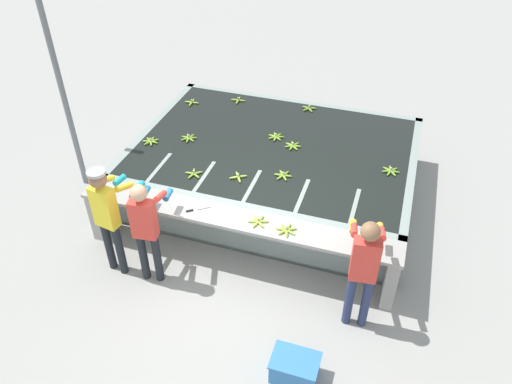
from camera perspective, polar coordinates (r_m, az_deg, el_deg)
ground_plane at (r=7.16m, az=-2.92°, el=-9.30°), size 80.00×80.00×0.00m
wash_tank at (r=8.37m, az=1.98°, el=2.75°), size 4.50×3.31×0.87m
work_ledge at (r=6.87m, az=-2.42°, el=-4.47°), size 4.50×0.45×0.87m
worker_0 at (r=6.80m, az=-16.61°, el=-2.14°), size 0.48×0.75×1.72m
worker_1 at (r=6.61m, az=-12.50°, el=-3.64°), size 0.46×0.73×1.62m
worker_2 at (r=6.00m, az=12.22°, el=-8.17°), size 0.46×0.73×1.68m
banana_bunch_floating_0 at (r=7.52m, az=-7.11°, el=2.09°), size 0.27×0.28×0.08m
banana_bunch_floating_1 at (r=9.46m, az=-7.35°, el=10.13°), size 0.28×0.28×0.08m
banana_bunch_floating_2 at (r=8.34m, az=2.29°, el=6.33°), size 0.28×0.28×0.08m
banana_bunch_floating_3 at (r=7.44m, az=3.11°, el=1.92°), size 0.28×0.27×0.08m
banana_bunch_floating_4 at (r=8.37m, az=-7.69°, el=6.14°), size 0.28×0.28×0.08m
banana_bunch_floating_5 at (r=8.39m, az=-11.93°, el=5.70°), size 0.28×0.28×0.08m
banana_bunch_floating_6 at (r=8.12m, az=4.23°, el=5.30°), size 0.28×0.28×0.08m
banana_bunch_floating_7 at (r=9.23m, az=6.06°, el=9.49°), size 0.28×0.27×0.08m
banana_bunch_floating_8 at (r=7.40m, az=-2.04°, el=1.74°), size 0.26×0.26×0.08m
banana_bunch_floating_9 at (r=9.46m, az=-2.05°, el=10.45°), size 0.28×0.28×0.08m
banana_bunch_floating_10 at (r=7.79m, az=15.14°, el=2.35°), size 0.28×0.28×0.08m
banana_bunch_ledge_0 at (r=6.50m, az=3.49°, el=-4.35°), size 0.28×0.28×0.08m
banana_bunch_ledge_1 at (r=6.61m, az=0.27°, el=-3.37°), size 0.28×0.28×0.08m
knife_0 at (r=6.86m, az=-7.03°, el=-2.01°), size 0.29×0.24×0.02m
crate at (r=6.06m, az=4.45°, el=-19.40°), size 0.55×0.39×0.32m
support_post_left at (r=8.47m, az=-21.03°, el=9.79°), size 0.09×0.09×3.20m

